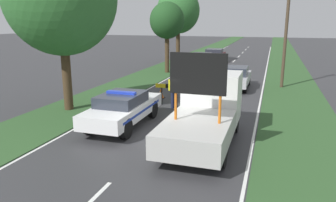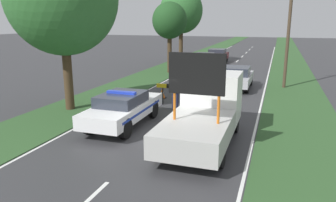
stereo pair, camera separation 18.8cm
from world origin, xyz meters
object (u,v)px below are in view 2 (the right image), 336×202
queued_car_hatch_blue (204,61)px  roadside_tree_mid_left (170,21)px  roadside_tree_near_left (181,11)px  utility_pole (289,28)px  traffic_cone_near_police (197,98)px  pedestrian_civilian (195,91)px  traffic_cone_centre_front (162,93)px  police_car (123,108)px  queued_car_sedan_silver (236,77)px  work_truck (206,111)px  queued_car_wagon_maroon (217,55)px  police_officer (175,88)px  road_barrier (187,89)px

queued_car_hatch_blue → roadside_tree_mid_left: (-2.44, -2.31, 3.49)m
roadside_tree_near_left → utility_pole: size_ratio=1.00×
traffic_cone_near_police → pedestrian_civilian: bearing=-81.5°
traffic_cone_centre_front → pedestrian_civilian: bearing=-35.2°
police_car → queued_car_sedan_silver: bearing=69.9°
pedestrian_civilian → roadside_tree_near_left: roadside_tree_near_left is taller
utility_pole → police_car: bearing=-121.7°
work_truck → traffic_cone_centre_front: work_truck is taller
pedestrian_civilian → work_truck: bearing=-47.5°
queued_car_hatch_blue → queued_car_wagon_maroon: (0.19, 5.72, -0.04)m
traffic_cone_centre_front → roadside_tree_mid_left: (-2.56, 9.10, 4.00)m
work_truck → police_officer: (-2.39, 3.92, -0.07)m
utility_pole → traffic_cone_near_police: bearing=-127.7°
roadside_tree_near_left → utility_pole: roadside_tree_near_left is taller
queued_car_wagon_maroon → work_truck: bearing=99.1°
work_truck → utility_pole: bearing=-104.0°
traffic_cone_near_police → roadside_tree_near_left: 17.34m
queued_car_wagon_maroon → pedestrian_civilian: bearing=96.8°
work_truck → utility_pole: (2.88, 11.11, 2.74)m
pedestrian_civilian → roadside_tree_mid_left: roadside_tree_mid_left is taller
work_truck → queued_car_sedan_silver: bearing=-88.7°
queued_car_sedan_silver → utility_pole: size_ratio=0.56×
queued_car_hatch_blue → utility_pole: size_ratio=0.55×
police_officer → queued_car_sedan_silver: police_officer is taller
traffic_cone_centre_front → queued_car_hatch_blue: queued_car_hatch_blue is taller
queued_car_sedan_silver → queued_car_wagon_maroon: queued_car_wagon_maroon is taller
queued_car_wagon_maroon → roadside_tree_near_left: (-3.45, -1.89, 4.48)m
queued_car_sedan_silver → queued_car_wagon_maroon: 13.37m
road_barrier → utility_pole: size_ratio=0.45×
traffic_cone_centre_front → queued_car_hatch_blue: size_ratio=0.14×
work_truck → traffic_cone_near_police: 5.61m
police_car → pedestrian_civilian: pedestrian_civilian is taller
utility_pole → police_officer: bearing=-126.2°
traffic_cone_centre_front → queued_car_sedan_silver: (3.62, 4.24, 0.46)m
pedestrian_civilian → queued_car_sedan_silver: 6.02m
pedestrian_civilian → queued_car_wagon_maroon: size_ratio=0.39×
queued_car_hatch_blue → roadside_tree_mid_left: roadside_tree_mid_left is taller
police_car → pedestrian_civilian: bearing=58.5°
police_officer → queued_car_wagon_maroon: police_officer is taller
utility_pole → queued_car_wagon_maroon: bearing=119.1°
police_car → pedestrian_civilian: (2.21, 3.54, 0.15)m
police_car → traffic_cone_centre_front: bearing=91.6°
road_barrier → queued_car_hatch_blue: bearing=96.5°
work_truck → utility_pole: utility_pole is taller
road_barrier → traffic_cone_centre_front: bearing=142.6°
traffic_cone_centre_front → traffic_cone_near_police: bearing=-11.6°
queued_car_sedan_silver → roadside_tree_mid_left: roadside_tree_mid_left is taller
queued_car_wagon_maroon → queued_car_hatch_blue: bearing=88.1°
work_truck → pedestrian_civilian: bearing=-70.3°
traffic_cone_near_police → queued_car_wagon_maroon: 17.70m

